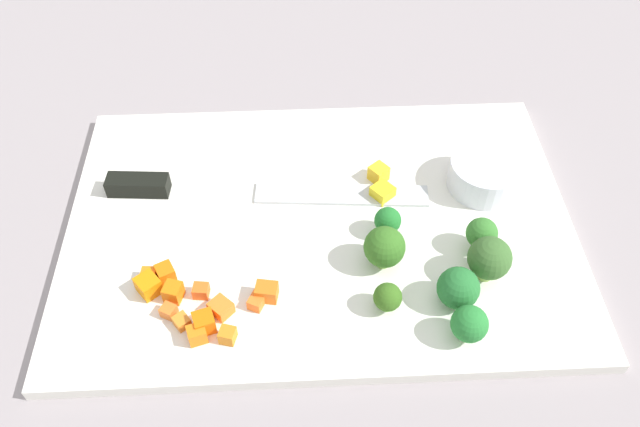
{
  "coord_description": "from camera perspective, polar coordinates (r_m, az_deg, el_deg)",
  "views": [
    {
      "loc": [
        -0.02,
        -0.4,
        0.48
      ],
      "look_at": [
        0.0,
        0.0,
        0.02
      ],
      "focal_mm": 36.33,
      "sensor_mm": 36.0,
      "label": 1
    }
  ],
  "objects": [
    {
      "name": "carrot_dice_12",
      "position": [
        0.56,
        -13.19,
        -8.36
      ],
      "size": [
        0.02,
        0.02,
        0.01
      ],
      "primitive_type": "cube",
      "rotation": [
        0.0,
        0.0,
        2.66
      ],
      "color": "orange",
      "rests_on": "cutting_board"
    },
    {
      "name": "carrot_dice_8",
      "position": [
        0.56,
        -5.6,
        -7.72
      ],
      "size": [
        0.02,
        0.02,
        0.01
      ],
      "primitive_type": "cube",
      "rotation": [
        0.0,
        0.0,
        1.13
      ],
      "color": "orange",
      "rests_on": "cutting_board"
    },
    {
      "name": "pepper_dice_0",
      "position": [
        0.65,
        5.18,
        3.55
      ],
      "size": [
        0.02,
        0.02,
        0.02
      ],
      "primitive_type": "cube",
      "rotation": [
        0.0,
        0.0,
        0.68
      ],
      "color": "yellow",
      "rests_on": "cutting_board"
    },
    {
      "name": "carrot_dice_3",
      "position": [
        0.59,
        -14.8,
        -5.27
      ],
      "size": [
        0.01,
        0.01,
        0.01
      ],
      "primitive_type": "cube",
      "rotation": [
        0.0,
        0.0,
        3.06
      ],
      "color": "orange",
      "rests_on": "cutting_board"
    },
    {
      "name": "broccoli_floret_1",
      "position": [
        0.6,
        5.98,
        -0.65
      ],
      "size": [
        0.02,
        0.02,
        0.03
      ],
      "color": "#83AD54",
      "rests_on": "cutting_board"
    },
    {
      "name": "broccoli_floret_2",
      "position": [
        0.6,
        14.05,
        -1.75
      ],
      "size": [
        0.03,
        0.03,
        0.04
      ],
      "color": "#90B45D",
      "rests_on": "cutting_board"
    },
    {
      "name": "carrot_dice_11",
      "position": [
        0.58,
        -13.45,
        -5.13
      ],
      "size": [
        0.02,
        0.02,
        0.01
      ],
      "primitive_type": "cube",
      "rotation": [
        0.0,
        0.0,
        2.04
      ],
      "color": "orange",
      "rests_on": "cutting_board"
    },
    {
      "name": "carrot_dice_5",
      "position": [
        0.56,
        -12.09,
        -9.29
      ],
      "size": [
        0.02,
        0.02,
        0.01
      ],
      "primitive_type": "cube",
      "rotation": [
        0.0,
        0.0,
        0.64
      ],
      "color": "orange",
      "rests_on": "cutting_board"
    },
    {
      "name": "carrot_dice_4",
      "position": [
        0.56,
        -4.72,
        -6.9
      ],
      "size": [
        0.02,
        0.02,
        0.02
      ],
      "primitive_type": "cube",
      "rotation": [
        0.0,
        0.0,
        2.97
      ],
      "color": "orange",
      "rests_on": "cutting_board"
    },
    {
      "name": "cutting_board",
      "position": [
        0.62,
        0.0,
        -0.98
      ],
      "size": [
        0.48,
        0.33,
        0.01
      ],
      "primitive_type": "cube",
      "color": "white",
      "rests_on": "ground_plane"
    },
    {
      "name": "broccoli_floret_4",
      "position": [
        0.56,
        12.08,
        -6.47
      ],
      "size": [
        0.04,
        0.04,
        0.04
      ],
      "color": "#8FBB59",
      "rests_on": "cutting_board"
    },
    {
      "name": "broccoli_floret_6",
      "position": [
        0.57,
        14.7,
        -3.87
      ],
      "size": [
        0.04,
        0.04,
        0.05
      ],
      "color": "#91AF55",
      "rests_on": "cutting_board"
    },
    {
      "name": "pepper_dice_1",
      "position": [
        0.63,
        5.53,
        1.86
      ],
      "size": [
        0.03,
        0.03,
        0.01
      ],
      "primitive_type": "cube",
      "rotation": [
        0.0,
        0.0,
        0.7
      ],
      "color": "yellow",
      "rests_on": "cutting_board"
    },
    {
      "name": "carrot_dice_9",
      "position": [
        0.54,
        -10.78,
        -10.42
      ],
      "size": [
        0.02,
        0.02,
        0.01
      ],
      "primitive_type": "cube",
      "rotation": [
        0.0,
        0.0,
        1.87
      ],
      "color": "orange",
      "rests_on": "cutting_board"
    },
    {
      "name": "broccoli_floret_5",
      "position": [
        0.57,
        5.7,
        -3.0
      ],
      "size": [
        0.04,
        0.04,
        0.04
      ],
      "color": "#8BB454",
      "rests_on": "cutting_board"
    },
    {
      "name": "ground_plane",
      "position": [
        0.62,
        0.0,
        -1.33
      ],
      "size": [
        4.0,
        4.0,
        0.0
      ],
      "primitive_type": "plane",
      "color": "gray"
    },
    {
      "name": "carrot_dice_2",
      "position": [
        0.54,
        -8.14,
        -10.57
      ],
      "size": [
        0.02,
        0.02,
        0.01
      ],
      "primitive_type": "cube",
      "rotation": [
        0.0,
        0.0,
        1.29
      ],
      "color": "orange",
      "rests_on": "cutting_board"
    },
    {
      "name": "carrot_dice_7",
      "position": [
        0.58,
        -14.88,
        -6.15
      ],
      "size": [
        0.03,
        0.03,
        0.02
      ],
      "primitive_type": "cube",
      "rotation": [
        0.0,
        0.0,
        2.25
      ],
      "color": "orange",
      "rests_on": "cutting_board"
    },
    {
      "name": "carrot_dice_10",
      "position": [
        0.57,
        -12.8,
        -6.77
      ],
      "size": [
        0.02,
        0.02,
        0.02
      ],
      "primitive_type": "cube",
      "rotation": [
        0.0,
        0.0,
        2.85
      ],
      "color": "orange",
      "rests_on": "cutting_board"
    },
    {
      "name": "broccoli_floret_0",
      "position": [
        0.54,
        13.02,
        -9.49
      ],
      "size": [
        0.03,
        0.03,
        0.04
      ],
      "color": "#8FBC65",
      "rests_on": "cutting_board"
    },
    {
      "name": "carrot_dice_1",
      "position": [
        0.56,
        -8.71,
        -8.22
      ],
      "size": [
        0.02,
        0.02,
        0.01
      ],
      "primitive_type": "cube",
      "rotation": [
        0.0,
        0.0,
        0.81
      ],
      "color": "orange",
      "rests_on": "cutting_board"
    },
    {
      "name": "prep_bowl",
      "position": [
        0.66,
        14.36,
        3.39
      ],
      "size": [
        0.07,
        0.07,
        0.03
      ],
      "primitive_type": "cylinder",
      "color": "white",
      "rests_on": "cutting_board"
    },
    {
      "name": "carrot_dice_0",
      "position": [
        0.57,
        -10.44,
        -6.72
      ],
      "size": [
        0.01,
        0.01,
        0.01
      ],
      "primitive_type": "cube",
      "rotation": [
        0.0,
        0.0,
        3.03
      ],
      "color": "orange",
      "rests_on": "cutting_board"
    },
    {
      "name": "broccoli_floret_3",
      "position": [
        0.55,
        5.97,
        -7.37
      ],
      "size": [
        0.02,
        0.02,
        0.03
      ],
      "color": "#80C35D",
      "rests_on": "cutting_board"
    },
    {
      "name": "carrot_dice_6",
      "position": [
        0.55,
        -10.17,
        -9.43
      ],
      "size": [
        0.02,
        0.02,
        0.02
      ],
      "primitive_type": "cube",
      "rotation": [
        0.0,
        0.0,
        0.3
      ],
      "color": "orange",
      "rests_on": "cutting_board"
    },
    {
      "name": "chef_knife",
      "position": [
        0.64,
        -9.1,
        2.17
      ],
      "size": [
        0.32,
        0.05,
        0.02
      ],
      "rotation": [
        0.0,
        0.0,
        6.21
      ],
      "color": "silver",
      "rests_on": "cutting_board"
    }
  ]
}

